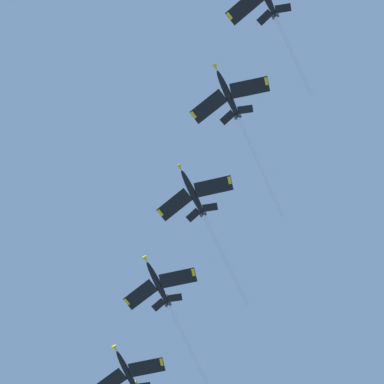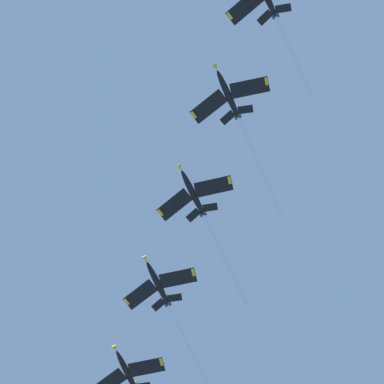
{
  "view_description": "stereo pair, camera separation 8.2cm",
  "coord_description": "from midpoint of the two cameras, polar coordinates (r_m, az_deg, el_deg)",
  "views": [
    {
      "loc": [
        6.27,
        24.07,
        1.83
      ],
      "look_at": [
        35.93,
        -57.0,
        163.16
      ],
      "focal_mm": 71.58,
      "sensor_mm": 36.0,
      "label": 1
    },
    {
      "loc": [
        6.35,
        24.1,
        1.83
      ],
      "look_at": [
        35.93,
        -57.0,
        163.16
      ],
      "focal_mm": 71.58,
      "sensor_mm": 36.0,
      "label": 2
    }
  ],
  "objects": [
    {
      "name": "jet_third",
      "position": [
        183.5,
        0.93,
        -1.89
      ],
      "size": [
        19.97,
        35.73,
        14.27
      ],
      "color": "black"
    },
    {
      "name": "jet_lead",
      "position": [
        179.13,
        6.06,
        13.26
      ],
      "size": [
        20.0,
        31.41,
        12.66
      ],
      "color": "black"
    },
    {
      "name": "jet_fourth",
      "position": [
        190.52,
        -1.93,
        -8.12
      ],
      "size": [
        19.98,
        34.27,
        13.67
      ],
      "color": "black"
    },
    {
      "name": "jet_second",
      "position": [
        179.88,
        3.39,
        5.71
      ],
      "size": [
        20.04,
        36.73,
        15.32
      ],
      "color": "black"
    }
  ]
}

